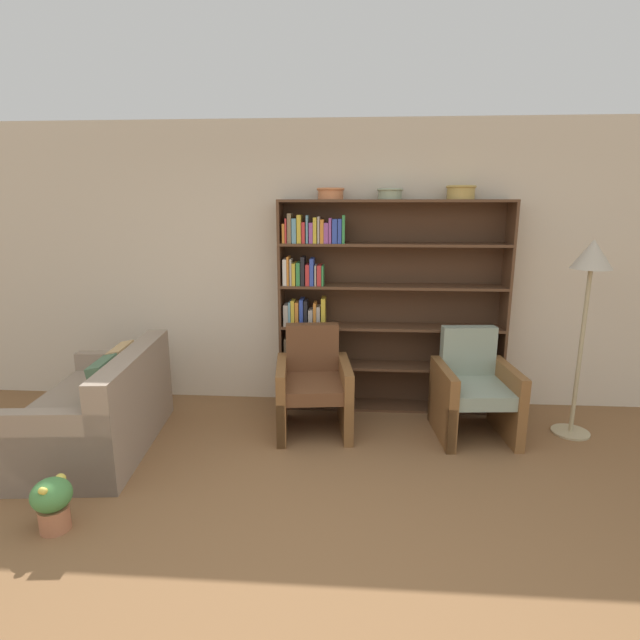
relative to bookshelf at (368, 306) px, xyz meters
name	(u,v)px	position (x,y,z in m)	size (l,w,h in m)	color
ground_plane	(310,584)	(-0.34, -2.44, -1.02)	(24.00, 24.00, 0.00)	brown
wall_back	(333,267)	(-0.34, 0.17, 0.36)	(12.00, 0.06, 2.75)	beige
bookshelf	(368,306)	(0.00, 0.00, 0.00)	(2.14, 0.30, 2.02)	brown
bowl_copper	(331,193)	(-0.36, -0.02, 1.06)	(0.26, 0.26, 0.10)	#C67547
bowl_olive	(390,193)	(0.18, -0.02, 1.06)	(0.24, 0.24, 0.10)	gray
bowl_stoneware	(461,192)	(0.81, -0.02, 1.07)	(0.27, 0.27, 0.12)	tan
couch	(101,413)	(-2.19, -1.03, -0.71)	(0.99, 1.56, 0.83)	gray
armchair_leather	(313,386)	(-0.48, -0.55, -0.61)	(0.72, 0.75, 0.91)	brown
armchair_cushioned	(474,390)	(0.92, -0.55, -0.61)	(0.70, 0.73, 0.91)	brown
floor_lamp	(590,273)	(1.80, -0.50, 0.41)	(0.33, 0.33, 1.70)	tan
potted_plant	(52,501)	(-1.97, -2.10, -0.82)	(0.24, 0.24, 0.35)	#B7704C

